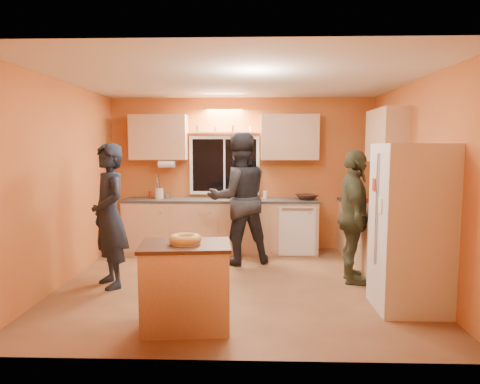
{
  "coord_description": "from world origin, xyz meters",
  "views": [
    {
      "loc": [
        0.19,
        -5.37,
        1.76
      ],
      "look_at": [
        0.02,
        0.4,
        1.15
      ],
      "focal_mm": 32.0,
      "sensor_mm": 36.0,
      "label": 1
    }
  ],
  "objects_px": {
    "refrigerator": "(411,228)",
    "person_center": "(239,199)",
    "island": "(186,285)",
    "person_right": "(354,217)",
    "person_left": "(109,216)"
  },
  "relations": [
    {
      "from": "refrigerator",
      "to": "person_center",
      "type": "xyz_separation_m",
      "value": [
        -1.91,
        1.82,
        0.09
      ]
    },
    {
      "from": "island",
      "to": "person_left",
      "type": "bearing_deg",
      "value": 127.41
    },
    {
      "from": "refrigerator",
      "to": "person_center",
      "type": "relative_size",
      "value": 0.91
    },
    {
      "from": "person_left",
      "to": "person_right",
      "type": "xyz_separation_m",
      "value": [
        3.11,
        0.26,
        -0.04
      ]
    },
    {
      "from": "island",
      "to": "person_right",
      "type": "xyz_separation_m",
      "value": [
        1.96,
        1.49,
        0.44
      ]
    },
    {
      "from": "refrigerator",
      "to": "person_center",
      "type": "distance_m",
      "value": 2.64
    },
    {
      "from": "person_center",
      "to": "person_right",
      "type": "xyz_separation_m",
      "value": [
        1.52,
        -0.89,
        -0.12
      ]
    },
    {
      "from": "refrigerator",
      "to": "island",
      "type": "distance_m",
      "value": 2.46
    },
    {
      "from": "island",
      "to": "person_center",
      "type": "height_order",
      "value": "person_center"
    },
    {
      "from": "person_right",
      "to": "island",
      "type": "bearing_deg",
      "value": 134.0
    },
    {
      "from": "person_left",
      "to": "person_right",
      "type": "height_order",
      "value": "person_left"
    },
    {
      "from": "island",
      "to": "person_right",
      "type": "distance_m",
      "value": 2.5
    },
    {
      "from": "refrigerator",
      "to": "island",
      "type": "relative_size",
      "value": 1.96
    },
    {
      "from": "person_center",
      "to": "person_right",
      "type": "relative_size",
      "value": 1.14
    },
    {
      "from": "island",
      "to": "person_left",
      "type": "xyz_separation_m",
      "value": [
        -1.15,
        1.23,
        0.48
      ]
    }
  ]
}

